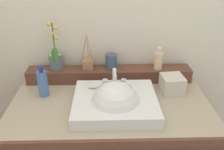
# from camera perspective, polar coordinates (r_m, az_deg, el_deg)

# --- Properties ---
(wall_back) EXTENTS (3.05, 0.20, 2.58)m
(wall_back) POSITION_cam_1_polar(r_m,az_deg,el_deg) (1.64, -0.85, 16.29)
(wall_back) COLOR beige
(wall_back) RESTS_ON ground
(back_ledge) EXTENTS (1.08, 0.12, 0.09)m
(back_ledge) POSITION_cam_1_polar(r_m,az_deg,el_deg) (1.61, -0.66, 0.15)
(back_ledge) COLOR brown
(back_ledge) RESTS_ON vanity_cabinet
(sink_basin) EXTENTS (0.46, 0.40, 0.29)m
(sink_basin) POSITION_cam_1_polar(r_m,az_deg,el_deg) (1.33, 0.78, -7.00)
(sink_basin) COLOR white
(sink_basin) RESTS_ON vanity_cabinet
(soap_bar) EXTENTS (0.07, 0.04, 0.02)m
(soap_bar) POSITION_cam_1_polar(r_m,az_deg,el_deg) (1.41, -4.53, -2.58)
(soap_bar) COLOR beige
(soap_bar) RESTS_ON sink_basin
(potted_plant) EXTENTS (0.09, 0.11, 0.32)m
(potted_plant) POSITION_cam_1_polar(r_m,az_deg,el_deg) (1.61, -13.21, 4.01)
(potted_plant) COLOR slate
(potted_plant) RESTS_ON back_ledge
(soap_dispenser) EXTENTS (0.06, 0.06, 0.15)m
(soap_dispenser) POSITION_cam_1_polar(r_m,az_deg,el_deg) (1.59, 10.99, 3.50)
(soap_dispenser) COLOR beige
(soap_dispenser) RESTS_ON back_ledge
(tumbler_cup) EXTENTS (0.08, 0.08, 0.10)m
(tumbler_cup) POSITION_cam_1_polar(r_m,az_deg,el_deg) (1.57, -0.18, 3.26)
(tumbler_cup) COLOR #3B4C61
(tumbler_cup) RESTS_ON back_ledge
(reed_diffuser) EXTENTS (0.09, 0.09, 0.24)m
(reed_diffuser) POSITION_cam_1_polar(r_m,az_deg,el_deg) (1.59, -5.71, 2.77)
(reed_diffuser) COLOR #986E4A
(reed_diffuser) RESTS_ON back_ledge
(lotion_bottle) EXTENTS (0.06, 0.06, 0.20)m
(lotion_bottle) POSITION_cam_1_polar(r_m,az_deg,el_deg) (1.48, -16.13, -1.87)
(lotion_bottle) COLOR #4971B2
(lotion_bottle) RESTS_ON vanity_cabinet
(tissue_box) EXTENTS (0.14, 0.14, 0.11)m
(tissue_box) POSITION_cam_1_polar(r_m,az_deg,el_deg) (1.52, 14.09, -2.14)
(tissue_box) COLOR beige
(tissue_box) RESTS_ON vanity_cabinet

